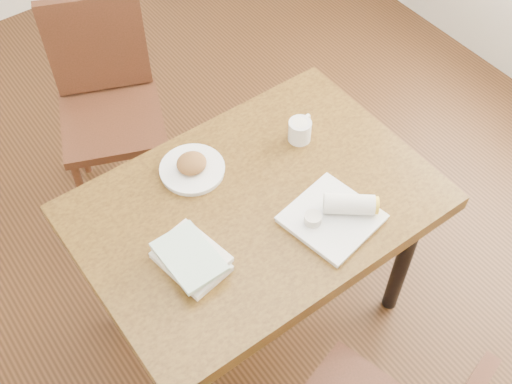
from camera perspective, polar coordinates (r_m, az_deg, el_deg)
ground at (r=2.72m, az=-0.00°, el=-10.59°), size 4.00×5.00×0.01m
table at (r=2.15m, az=-0.00°, el=-2.27°), size 1.15×0.80×0.75m
chair_far at (r=2.79m, az=-13.09°, el=8.40°), size 0.55×0.55×0.95m
plate_scone at (r=2.15m, az=-5.71°, el=2.21°), size 0.22×0.22×0.07m
coffee_mug at (r=2.24m, az=3.95°, el=5.56°), size 0.11×0.08×0.08m
plate_burrito at (r=2.03m, az=7.26°, el=-1.92°), size 0.30×0.30×0.09m
book_stack at (r=1.93m, az=-5.80°, el=-5.84°), size 0.19×0.24×0.06m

